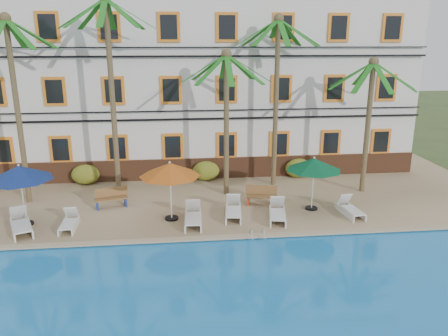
{
  "coord_description": "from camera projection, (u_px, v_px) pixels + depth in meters",
  "views": [
    {
      "loc": [
        -1.18,
        -16.67,
        7.81
      ],
      "look_at": [
        0.92,
        3.0,
        2.0
      ],
      "focal_mm": 35.0,
      "sensor_mm": 36.0,
      "label": 1
    }
  ],
  "objects": [
    {
      "name": "bench_left",
      "position": [
        111.0,
        197.0,
        20.47
      ],
      "size": [
        1.57,
        0.85,
        0.93
      ],
      "color": "olive",
      "rests_on": "pool_deck"
    },
    {
      "name": "pool_deck",
      "position": [
        203.0,
        192.0,
        22.96
      ],
      "size": [
        30.0,
        12.0,
        0.25
      ],
      "primitive_type": "cube",
      "color": "tan",
      "rests_on": "ground"
    },
    {
      "name": "palm_c",
      "position": [
        226.0,
        103.0,
        21.06
      ],
      "size": [
        4.3,
        4.3,
        7.18
      ],
      "color": "brown",
      "rests_on": "pool_deck"
    },
    {
      "name": "pool_ladder",
      "position": [
        257.0,
        237.0,
        17.39
      ],
      "size": [
        0.54,
        0.74,
        0.74
      ],
      "color": "silver",
      "rests_on": "ground"
    },
    {
      "name": "palm_e",
      "position": [
        370.0,
        106.0,
        21.51
      ],
      "size": [
        4.3,
        4.3,
        6.81
      ],
      "color": "brown",
      "rests_on": "pool_deck"
    },
    {
      "name": "ground",
      "position": [
        210.0,
        235.0,
        18.23
      ],
      "size": [
        100.0,
        100.0,
        0.0
      ],
      "primitive_type": "plane",
      "color": "#384C23",
      "rests_on": "ground"
    },
    {
      "name": "lounger_f",
      "position": [
        350.0,
        209.0,
        19.61
      ],
      "size": [
        0.83,
        1.83,
        0.83
      ],
      "color": "silver",
      "rests_on": "pool_deck"
    },
    {
      "name": "umbrella_red",
      "position": [
        170.0,
        170.0,
        18.54
      ],
      "size": [
        2.65,
        2.65,
        2.64
      ],
      "color": "black",
      "rests_on": "pool_deck"
    },
    {
      "name": "umbrella_green",
      "position": [
        314.0,
        165.0,
        19.71
      ],
      "size": [
        2.53,
        2.53,
        2.52
      ],
      "color": "black",
      "rests_on": "pool_deck"
    },
    {
      "name": "umbrella_blue",
      "position": [
        20.0,
        173.0,
        17.96
      ],
      "size": [
        2.69,
        2.69,
        2.69
      ],
      "color": "black",
      "rests_on": "pool_deck"
    },
    {
      "name": "lounger_e",
      "position": [
        277.0,
        213.0,
        19.1
      ],
      "size": [
        1.04,
        2.02,
        0.91
      ],
      "color": "silver",
      "rests_on": "pool_deck"
    },
    {
      "name": "bench_right",
      "position": [
        262.0,
        195.0,
        20.75
      ],
      "size": [
        1.57,
        0.82,
        0.93
      ],
      "color": "olive",
      "rests_on": "pool_deck"
    },
    {
      "name": "shrub_mid",
      "position": [
        206.0,
        171.0,
        24.33
      ],
      "size": [
        1.5,
        0.9,
        1.1
      ],
      "primitive_type": "ellipsoid",
      "color": "#275819",
      "rests_on": "pool_deck"
    },
    {
      "name": "lounger_a",
      "position": [
        21.0,
        224.0,
        17.88
      ],
      "size": [
        1.47,
        2.14,
        0.96
      ],
      "color": "silver",
      "rests_on": "pool_deck"
    },
    {
      "name": "lounger_b",
      "position": [
        69.0,
        222.0,
        18.2
      ],
      "size": [
        0.62,
        1.67,
        0.78
      ],
      "color": "silver",
      "rests_on": "pool_deck"
    },
    {
      "name": "lounger_d",
      "position": [
        233.0,
        210.0,
        19.41
      ],
      "size": [
        0.92,
        1.99,
        0.91
      ],
      "color": "silver",
      "rests_on": "pool_deck"
    },
    {
      "name": "palm_b",
      "position": [
        111.0,
        74.0,
        20.14
      ],
      "size": [
        4.3,
        4.3,
        9.6
      ],
      "color": "brown",
      "rests_on": "pool_deck"
    },
    {
      "name": "palm_a",
      "position": [
        14.0,
        86.0,
        19.73
      ],
      "size": [
        4.3,
        4.3,
        8.73
      ],
      "color": "brown",
      "rests_on": "pool_deck"
    },
    {
      "name": "palm_d",
      "position": [
        277.0,
        80.0,
        22.22
      ],
      "size": [
        4.3,
        4.3,
        8.82
      ],
      "color": "brown",
      "rests_on": "pool_deck"
    },
    {
      "name": "shrub_left",
      "position": [
        85.0,
        175.0,
        23.66
      ],
      "size": [
        1.5,
        0.9,
        1.1
      ],
      "primitive_type": "ellipsoid",
      "color": "#275819",
      "rests_on": "pool_deck"
    },
    {
      "name": "hotel_building",
      "position": [
        196.0,
        82.0,
        26.23
      ],
      "size": [
        25.4,
        6.44,
        10.22
      ],
      "color": "silver",
      "rests_on": "pool_deck"
    },
    {
      "name": "shrub_right",
      "position": [
        298.0,
        168.0,
        24.86
      ],
      "size": [
        1.5,
        0.9,
        1.1
      ],
      "primitive_type": "ellipsoid",
      "color": "#275819",
      "rests_on": "pool_deck"
    },
    {
      "name": "pool_coping",
      "position": [
        211.0,
        238.0,
        17.29
      ],
      "size": [
        30.0,
        0.35,
        0.06
      ],
      "primitive_type": "cube",
      "color": "tan",
      "rests_on": "pool_deck"
    },
    {
      "name": "lounger_c",
      "position": [
        193.0,
        217.0,
        18.65
      ],
      "size": [
        0.79,
        2.0,
        0.93
      ],
      "color": "silver",
      "rests_on": "pool_deck"
    }
  ]
}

